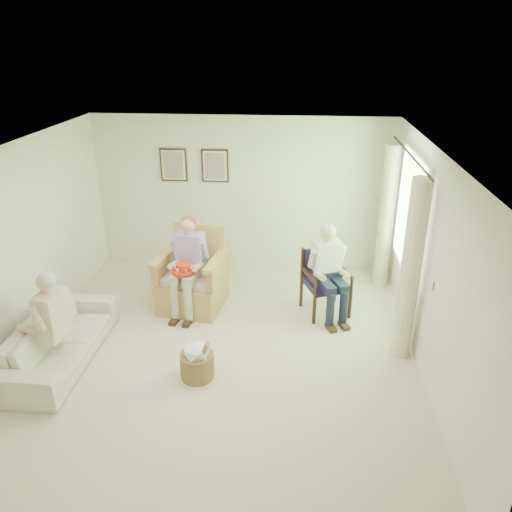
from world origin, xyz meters
name	(u,v)px	position (x,y,z in m)	size (l,w,h in m)	color
floor	(219,352)	(0.00, 0.00, 0.00)	(5.50, 5.50, 0.00)	beige
back_wall	(243,194)	(0.00, 2.75, 1.30)	(5.00, 0.04, 2.60)	silver
front_wall	(152,425)	(0.00, -2.75, 1.30)	(5.00, 0.04, 2.60)	silver
left_wall	(16,253)	(-2.50, 0.00, 1.30)	(0.04, 5.50, 2.60)	silver
right_wall	(431,269)	(2.50, 0.00, 1.30)	(0.04, 5.50, 2.60)	silver
ceiling	(212,152)	(0.00, 0.00, 2.60)	(5.00, 5.50, 0.02)	white
window	(411,212)	(2.46, 1.20, 1.58)	(0.13, 2.50, 1.63)	#2D6B23
curtain_left	(410,272)	(2.33, 0.22, 1.15)	(0.34, 0.34, 2.30)	beige
curtain_right	(386,217)	(2.33, 2.18, 1.15)	(0.34, 0.34, 2.30)	beige
framed_print_left	(174,165)	(-1.15, 2.71, 1.78)	(0.45, 0.05, 0.55)	#382114
framed_print_right	(215,166)	(-0.45, 2.71, 1.78)	(0.45, 0.05, 0.55)	#382114
wicker_armchair	(193,283)	(-0.58, 1.19, 0.37)	(0.92, 0.91, 1.18)	tan
wood_armchair	(326,279)	(1.39, 1.23, 0.51)	(0.60, 0.57, 0.93)	black
sofa	(60,340)	(-1.95, -0.34, 0.29)	(0.78, 1.99, 0.58)	beige
person_wicker	(189,258)	(-0.58, 1.03, 0.84)	(0.40, 0.63, 1.42)	#BCAE97
person_dark	(327,266)	(1.39, 1.08, 0.78)	(0.40, 0.63, 1.34)	#191E37
person_sofa	(48,318)	(-1.95, -0.50, 0.71)	(0.42, 0.62, 1.25)	beige
red_hat	(183,269)	(-0.62, 0.84, 0.76)	(0.31, 0.31, 0.14)	red
hatbox	(197,360)	(-0.18, -0.53, 0.23)	(0.51, 0.51, 0.60)	#A77C5A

